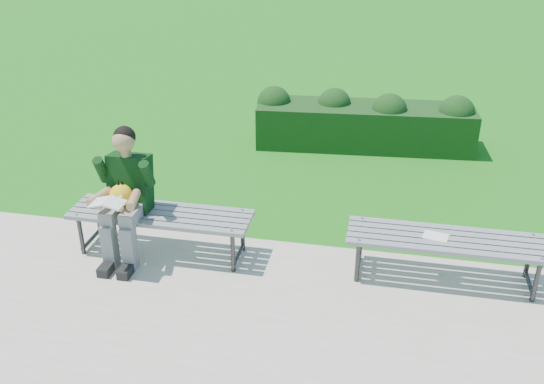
% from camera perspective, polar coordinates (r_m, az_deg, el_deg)
% --- Properties ---
extents(ground, '(80.00, 80.00, 0.00)m').
position_cam_1_polar(ground, '(6.35, 0.45, -4.77)').
color(ground, '#247918').
rests_on(ground, ground).
extents(walkway, '(30.00, 3.50, 0.02)m').
position_cam_1_polar(walkway, '(4.97, -3.55, -14.97)').
color(walkway, beige).
rests_on(walkway, ground).
extents(hedge, '(3.10, 1.00, 0.82)m').
position_cam_1_polar(hedge, '(8.73, 8.69, 6.56)').
color(hedge, '#15360E').
rests_on(hedge, ground).
extents(bench_left, '(1.80, 0.50, 0.46)m').
position_cam_1_polar(bench_left, '(6.06, -10.44, -2.37)').
color(bench_left, gray).
rests_on(bench_left, walkway).
extents(bench_right, '(1.80, 0.50, 0.46)m').
position_cam_1_polar(bench_right, '(5.77, 16.08, -4.62)').
color(bench_right, gray).
rests_on(bench_right, walkway).
extents(seated_boy, '(0.56, 0.76, 1.31)m').
position_cam_1_polar(seated_boy, '(5.97, -13.67, 0.03)').
color(seated_boy, slate).
rests_on(seated_boy, walkway).
extents(paper_sheet, '(0.25, 0.21, 0.01)m').
position_cam_1_polar(paper_sheet, '(5.73, 15.15, -4.05)').
color(paper_sheet, white).
rests_on(paper_sheet, bench_right).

